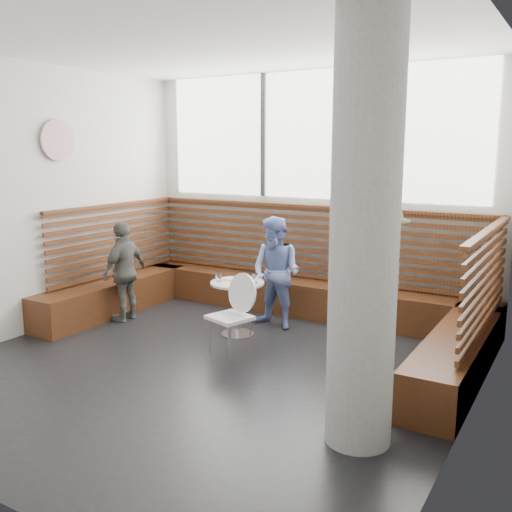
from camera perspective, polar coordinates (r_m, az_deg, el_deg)
The scene contains 15 objects.
room at distance 5.55m, azimuth -5.25°, elevation 4.46°, with size 5.00×5.00×3.20m.
booth at distance 7.26m, azimuth 3.12°, elevation -3.63°, with size 5.00×2.50×1.44m.
concrete_column at distance 4.15m, azimuth 10.80°, elevation 2.19°, with size 0.50×0.50×3.20m, color gray.
wall_art at distance 7.49m, azimuth -19.22°, elevation 10.88°, with size 0.50×0.50×0.03m, color white.
cafe_table at distance 6.77m, azimuth -1.88°, elevation -4.13°, with size 0.64×0.64×0.65m.
cafe_chair at distance 6.12m, azimuth -2.29°, elevation -5.25°, with size 0.43×0.42×0.89m.
adult_man at distance 6.11m, azimuth 12.04°, elevation -2.36°, with size 1.09×0.63×1.69m, color #454930.
child_back at distance 7.03m, azimuth 2.02°, elevation -1.69°, with size 0.67×0.52×1.38m, color #7385C7.
child_left at distance 7.53m, azimuth -12.99°, elevation -1.49°, with size 0.76×0.32×1.29m, color #605E57.
plate_near at distance 6.87m, azimuth -2.46°, elevation -2.26°, with size 0.20×0.20×0.01m, color white.
plate_far at distance 6.82m, azimuth -0.91°, elevation -2.35°, with size 0.20×0.20×0.01m, color white.
glass_left at distance 6.77m, azimuth -3.77°, elevation -2.04°, with size 0.07×0.07×0.11m, color white.
glass_mid at distance 6.66m, azimuth -1.27°, elevation -2.25°, with size 0.07×0.07×0.11m, color white.
glass_right at distance 6.66m, azimuth -0.07°, elevation -2.23°, with size 0.07×0.07×0.11m, color white.
menu_card at distance 6.57m, azimuth -2.76°, elevation -2.91°, with size 0.21×0.14×0.00m, color #A5C64C.
Camera 1 is at (3.23, -4.47, 2.20)m, focal length 40.00 mm.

